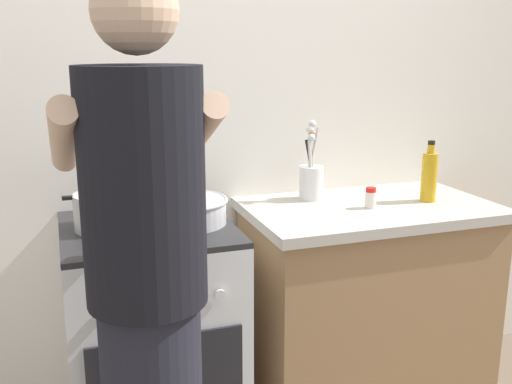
# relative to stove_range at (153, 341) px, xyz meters

# --- Properties ---
(back_wall) EXTENTS (3.20, 0.10, 2.50)m
(back_wall) POSITION_rel_stove_range_xyz_m (0.55, 0.35, 0.80)
(back_wall) COLOR silver
(back_wall) RESTS_ON ground
(countertop) EXTENTS (1.00, 0.60, 0.90)m
(countertop) POSITION_rel_stove_range_xyz_m (0.90, 0.00, 0.00)
(countertop) COLOR #99724C
(countertop) RESTS_ON ground
(stove_range) EXTENTS (0.60, 0.62, 0.90)m
(stove_range) POSITION_rel_stove_range_xyz_m (0.00, 0.00, 0.00)
(stove_range) COLOR silver
(stove_range) RESTS_ON ground
(pot) EXTENTS (0.28, 0.22, 0.13)m
(pot) POSITION_rel_stove_range_xyz_m (-0.14, 0.02, 0.51)
(pot) COLOR #B2B2B7
(pot) RESTS_ON stove_range
(mixing_bowl) EXTENTS (0.30, 0.30, 0.09)m
(mixing_bowl) POSITION_rel_stove_range_xyz_m (0.14, -0.01, 0.50)
(mixing_bowl) COLOR #B7B7BC
(mixing_bowl) RESTS_ON stove_range
(utensil_crock) EXTENTS (0.10, 0.10, 0.33)m
(utensil_crock) POSITION_rel_stove_range_xyz_m (0.71, 0.16, 0.55)
(utensil_crock) COLOR silver
(utensil_crock) RESTS_ON countertop
(spice_bottle) EXTENTS (0.04, 0.04, 0.08)m
(spice_bottle) POSITION_rel_stove_range_xyz_m (0.87, -0.04, 0.49)
(spice_bottle) COLOR silver
(spice_bottle) RESTS_ON countertop
(oil_bottle) EXTENTS (0.06, 0.06, 0.25)m
(oil_bottle) POSITION_rel_stove_range_xyz_m (1.15, -0.02, 0.56)
(oil_bottle) COLOR gold
(oil_bottle) RESTS_ON countertop
(person) EXTENTS (0.41, 0.50, 1.70)m
(person) POSITION_rel_stove_range_xyz_m (-0.09, -0.63, 0.41)
(person) COLOR black
(person) RESTS_ON ground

